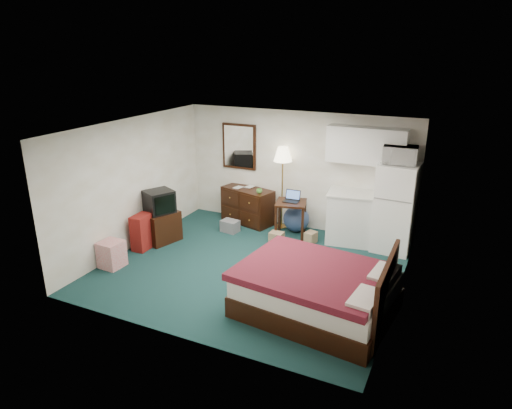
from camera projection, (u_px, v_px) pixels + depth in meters
The scene contains 25 objects.
floor at pixel (251, 268), 8.13m from camera, with size 5.00×4.50×0.01m, color #113238.
ceiling at pixel (250, 128), 7.30m from camera, with size 5.00×4.50×0.01m, color beige.
walls at pixel (251, 202), 7.72m from camera, with size 5.01×4.51×2.50m.
mirror at pixel (239, 146), 10.02m from camera, with size 0.80×0.06×1.00m, color white, non-canonical shape.
upper_cabinets at pixel (366, 145), 8.68m from camera, with size 1.50×0.35×0.70m, color white, non-canonical shape.
headboard at pixel (386, 293), 6.23m from camera, with size 0.06×1.56×1.00m, color black, non-canonical shape.
dresser at pixel (248, 206), 10.11m from camera, with size 1.15×0.52×0.79m, color black, non-canonical shape.
floor_lamp at pixel (282, 188), 9.69m from camera, with size 0.38×0.38×1.77m, color #C59346, non-canonical shape.
desk at pixel (291, 219), 9.36m from camera, with size 0.60×0.60×0.75m, color black, non-canonical shape.
exercise_ball at pixel (296, 219), 9.66m from camera, with size 0.55×0.55×0.55m, color #34497A.
kitchen_counter at pixel (352, 218), 9.07m from camera, with size 0.92×0.70×1.01m, color white, non-canonical shape.
fridge at pixel (396, 208), 8.60m from camera, with size 0.71×0.71×1.71m, color white, non-canonical shape.
bed at pixel (316, 291), 6.69m from camera, with size 2.13×1.66×0.68m, color #440A14, non-canonical shape.
tv_stand at pixel (160, 226), 9.19m from camera, with size 0.61×0.67×0.61m, color black, non-canonical shape.
suitcase at pixel (142, 232), 8.79m from camera, with size 0.27×0.43×0.69m, color #6B1107, non-canonical shape.
retail_box at pixel (112, 254), 8.11m from camera, with size 0.38×0.38×0.48m, color silver, non-canonical shape.
file_bin at pixel (230, 226), 9.68m from camera, with size 0.36×0.27×0.25m, color slate, non-canonical shape.
cardboard_box_a at pixel (276, 238), 9.13m from camera, with size 0.26×0.22×0.22m, color #8C7958, non-canonical shape.
cardboard_box_b at pixel (311, 237), 9.13m from camera, with size 0.19×0.23×0.23m, color #8C7958, non-canonical shape.
laptop at pixel (291, 197), 9.21m from camera, with size 0.31×0.25×0.21m, color black, non-canonical shape.
crt_tv at pixel (159, 202), 9.00m from camera, with size 0.49×0.52×0.45m, color black, non-canonical shape.
microwave at pixel (400, 153), 8.24m from camera, with size 0.60×0.33×0.41m, color white.
book_a at pixel (235, 183), 10.05m from camera, with size 0.16×0.02×0.21m, color #8C7958.
book_b at pixel (247, 182), 10.09m from camera, with size 0.16×0.02×0.22m, color #8C7958.
mug at pixel (259, 191), 9.65m from camera, with size 0.12×0.10×0.12m, color #559D3D.
Camera 1 is at (3.18, -6.57, 3.76)m, focal length 32.00 mm.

